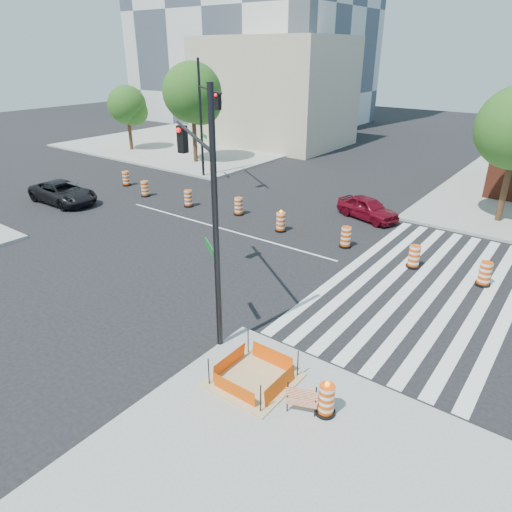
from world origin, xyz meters
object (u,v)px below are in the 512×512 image
object	(u,v)px
red_coupe	(368,208)
signal_pole_se	(203,188)
dark_suv	(63,192)
signal_pole_nw	(206,111)

from	to	relation	value
red_coupe	signal_pole_se	bearing A→B (deg)	-162.96
red_coupe	dark_suv	world-z (taller)	dark_suv
signal_pole_se	signal_pole_nw	bearing A→B (deg)	-12.44
dark_suv	signal_pole_nw	world-z (taller)	signal_pole_nw
signal_pole_se	signal_pole_nw	size ratio (longest dim) A/B	0.97
red_coupe	signal_pole_nw	world-z (taller)	signal_pole_nw
dark_suv	signal_pole_nw	size ratio (longest dim) A/B	0.59
red_coupe	dark_suv	xyz separation A→B (m)	(-16.49, -8.66, 0.04)
dark_suv	signal_pole_se	bearing A→B (deg)	-106.90
red_coupe	dark_suv	bearing A→B (deg)	134.53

